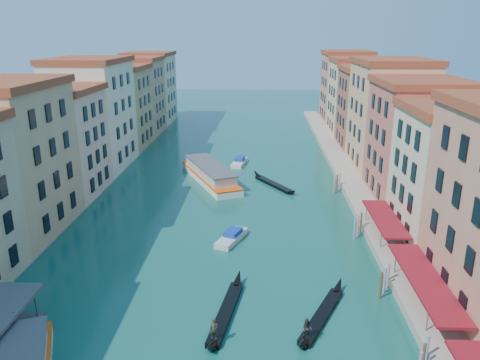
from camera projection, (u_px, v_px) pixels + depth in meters
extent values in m
cube|color=tan|center=(8.00, 163.00, 59.85)|extent=(12.00, 17.00, 19.00)
cube|color=#E0B08F|center=(60.00, 145.00, 74.99)|extent=(12.00, 14.00, 16.50)
cube|color=#9A3F21|center=(53.00, 89.00, 72.33)|extent=(12.80, 14.40, 1.00)
cube|color=beige|center=(93.00, 116.00, 89.68)|extent=(12.00, 18.00, 20.00)
cube|color=#9A3F21|center=(88.00, 60.00, 86.49)|extent=(12.80, 18.40, 1.00)
cube|color=tan|center=(119.00, 109.00, 106.24)|extent=(12.00, 16.00, 17.50)
cube|color=#9A3F21|center=(116.00, 67.00, 103.43)|extent=(12.80, 16.40, 1.00)
cube|color=tan|center=(137.00, 98.00, 120.84)|extent=(12.00, 15.00, 18.50)
cube|color=#9A3F21|center=(134.00, 59.00, 117.88)|extent=(12.80, 15.40, 1.00)
cube|color=beige|center=(151.00, 89.00, 135.99)|extent=(12.00, 17.00, 19.00)
cube|color=#9A3F21|center=(149.00, 54.00, 132.96)|extent=(12.80, 17.40, 1.00)
cube|color=beige|center=(453.00, 180.00, 57.27)|extent=(12.00, 14.00, 16.50)
cube|color=#9A3F21|center=(464.00, 108.00, 54.62)|extent=(12.80, 14.40, 1.00)
cube|color=#BF5D4C|center=(416.00, 145.00, 71.32)|extent=(12.00, 16.00, 18.00)
cube|color=#9A3F21|center=(423.00, 82.00, 68.44)|extent=(12.80, 16.40, 1.00)
cube|color=tan|center=(388.00, 119.00, 87.20)|extent=(12.00, 18.00, 20.00)
cube|color=#9A3F21|center=(394.00, 61.00, 84.01)|extent=(12.80, 18.40, 1.00)
cube|color=#9A503B|center=(369.00, 111.00, 103.28)|extent=(12.00, 15.00, 17.50)
cube|color=#9A3F21|center=(372.00, 68.00, 100.47)|extent=(12.80, 15.40, 1.00)
cube|color=#D6B584|center=(355.00, 99.00, 117.88)|extent=(12.00, 16.00, 18.50)
cube|color=#9A3F21|center=(358.00, 59.00, 114.92)|extent=(12.80, 16.40, 1.00)
cube|color=#BB755D|center=(345.00, 89.00, 133.43)|extent=(12.00, 17.00, 19.50)
cube|color=#9A3F21|center=(347.00, 52.00, 130.32)|extent=(12.80, 17.40, 1.00)
cube|color=#A99D88|center=(347.00, 176.00, 84.73)|extent=(4.00, 140.00, 1.00)
cube|color=maroon|center=(426.00, 280.00, 44.46)|extent=(3.20, 15.30, 0.25)
cylinder|color=#515153|center=(427.00, 325.00, 40.13)|extent=(0.12, 0.12, 3.00)
cylinder|color=#515153|center=(395.00, 268.00, 49.83)|extent=(0.12, 0.12, 3.00)
cube|color=maroon|center=(385.00, 218.00, 59.21)|extent=(3.20, 12.60, 0.25)
cylinder|color=#515153|center=(381.00, 243.00, 55.73)|extent=(0.12, 0.12, 3.00)
cylinder|color=#515153|center=(366.00, 216.00, 63.73)|extent=(0.12, 0.12, 3.00)
cylinder|color=#53351C|center=(427.00, 353.00, 37.00)|extent=(0.24, 0.24, 3.20)
cylinder|color=#53351C|center=(381.00, 287.00, 46.57)|extent=(0.24, 0.24, 3.20)
cylinder|color=#53351C|center=(384.00, 282.00, 47.50)|extent=(0.24, 0.24, 3.20)
cylinder|color=#53351C|center=(388.00, 277.00, 48.42)|extent=(0.24, 0.24, 3.20)
cylinder|color=#53351C|center=(355.00, 230.00, 59.89)|extent=(0.24, 0.24, 3.20)
cylinder|color=#53351C|center=(358.00, 227.00, 60.82)|extent=(0.24, 0.24, 3.20)
cylinder|color=#53351C|center=(361.00, 224.00, 61.74)|extent=(0.24, 0.24, 3.20)
cylinder|color=#53351C|center=(334.00, 186.00, 77.03)|extent=(0.24, 0.24, 3.20)
cylinder|color=#53351C|center=(337.00, 184.00, 77.95)|extent=(0.24, 0.24, 3.20)
cylinder|color=#53351C|center=(340.00, 182.00, 78.88)|extent=(0.24, 0.24, 3.20)
cube|color=white|center=(210.00, 178.00, 83.56)|extent=(12.74, 20.33, 1.22)
cube|color=beige|center=(210.00, 171.00, 83.16)|extent=(10.56, 16.43, 1.62)
cube|color=#515153|center=(210.00, 165.00, 82.87)|extent=(11.05, 17.02, 0.25)
cube|color=#F1550E|center=(210.00, 175.00, 83.39)|extent=(12.78, 20.35, 0.25)
cube|color=black|center=(226.00, 312.00, 44.14)|extent=(2.84, 10.40, 0.52)
cone|color=black|center=(238.00, 278.00, 49.37)|extent=(1.38, 2.44, 1.93)
cone|color=black|center=(210.00, 348.00, 38.69)|extent=(1.31, 2.04, 1.70)
imported|color=#372F27|center=(214.00, 329.00, 39.71)|extent=(0.79, 0.58, 1.98)
cube|color=black|center=(322.00, 316.00, 43.69)|extent=(5.23, 9.29, 0.49)
cone|color=black|center=(339.00, 285.00, 48.11)|extent=(1.81, 2.38, 1.81)
cone|color=black|center=(301.00, 346.00, 39.05)|extent=(1.65, 2.04, 1.60)
imported|color=#2C2F28|center=(307.00, 329.00, 39.89)|extent=(1.12, 1.02, 1.86)
cube|color=black|center=(274.00, 184.00, 81.12)|extent=(6.51, 9.23, 0.51)
cone|color=black|center=(256.00, 174.00, 85.66)|extent=(2.08, 2.46, 1.90)
cone|color=black|center=(293.00, 192.00, 76.36)|extent=(1.87, 2.13, 1.67)
cube|color=silver|center=(232.00, 238.00, 59.77)|extent=(4.10, 6.53, 0.71)
cube|color=#1335A1|center=(233.00, 232.00, 59.97)|extent=(2.47, 3.08, 0.62)
cube|color=white|center=(239.00, 163.00, 94.07)|extent=(3.12, 6.82, 0.75)
cube|color=#1335A1|center=(240.00, 159.00, 94.31)|extent=(2.13, 3.06, 0.66)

